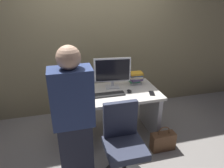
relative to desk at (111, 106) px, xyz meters
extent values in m
plane|color=gray|center=(0.00, 0.00, -0.51)|extent=(9.00, 9.00, 0.00)
cube|color=#8C7F5B|center=(0.00, 0.94, 0.99)|extent=(6.40, 0.10, 3.00)
cube|color=beige|center=(0.00, 0.00, 0.21)|extent=(1.38, 0.75, 0.04)
cube|color=#B2B2B7|center=(-0.63, 0.00, -0.16)|extent=(0.06, 0.67, 0.70)
cube|color=#B2B2B7|center=(0.63, 0.00, -0.16)|extent=(0.06, 0.67, 0.70)
cylinder|color=black|center=(-0.06, -0.86, -0.28)|extent=(0.05, 0.05, 0.39)
cube|color=#33384C|center=(-0.06, -0.86, -0.05)|extent=(0.44, 0.44, 0.08)
cube|color=#33384C|center=(-0.06, -0.67, 0.21)|extent=(0.40, 0.06, 0.44)
cube|color=#262838|center=(-0.59, -0.82, -0.08)|extent=(0.34, 0.20, 0.85)
cube|color=navy|center=(-0.59, -0.82, 0.63)|extent=(0.40, 0.24, 0.58)
sphere|color=tan|center=(-0.59, -0.82, 1.02)|extent=(0.22, 0.22, 0.22)
cube|color=silver|center=(0.06, 0.17, 0.24)|extent=(0.21, 0.16, 0.02)
cube|color=silver|center=(0.06, 0.17, 0.29)|extent=(0.04, 0.03, 0.08)
cube|color=silver|center=(0.06, 0.17, 0.51)|extent=(0.54, 0.09, 0.36)
cube|color=black|center=(0.06, 0.15, 0.51)|extent=(0.49, 0.06, 0.32)
cube|color=#262626|center=(-0.05, -0.08, 0.24)|extent=(0.43, 0.13, 0.02)
ellipsoid|color=black|center=(0.25, -0.06, 0.25)|extent=(0.06, 0.10, 0.03)
cylinder|color=#3372B2|center=(-0.36, -0.10, 0.28)|extent=(0.07, 0.07, 0.10)
cylinder|color=#3372B2|center=(-0.53, 0.17, 0.28)|extent=(0.08, 0.08, 0.10)
cube|color=white|center=(0.45, 0.20, 0.25)|extent=(0.18, 0.12, 0.03)
cube|color=#338C59|center=(0.43, 0.21, 0.28)|extent=(0.16, 0.12, 0.04)
cube|color=#594C72|center=(0.44, 0.19, 0.32)|extent=(0.21, 0.19, 0.04)
cube|color=beige|center=(0.44, 0.19, 0.35)|extent=(0.20, 0.17, 0.03)
cube|color=#3359A5|center=(0.45, 0.21, 0.38)|extent=(0.21, 0.18, 0.02)
cube|color=gold|center=(0.45, 0.19, 0.41)|extent=(0.20, 0.15, 0.04)
cube|color=black|center=(0.55, -0.18, 0.24)|extent=(0.10, 0.16, 0.01)
cube|color=brown|center=(0.62, -0.50, -0.38)|extent=(0.34, 0.14, 0.26)
torus|color=brown|center=(0.62, -0.50, -0.22)|extent=(0.18, 0.02, 0.18)
camera|label=1|loc=(-0.67, -2.60, 1.53)|focal=33.38mm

